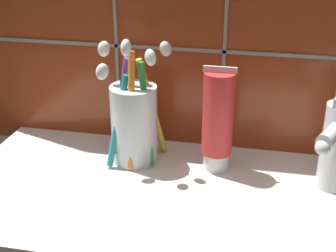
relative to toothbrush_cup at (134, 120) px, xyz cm
name	(u,v)px	position (x,y,z in cm)	size (l,w,h in cm)	color
sink_counter	(195,200)	(10.05, -7.13, -7.35)	(64.18, 29.42, 2.00)	silver
tile_wall_backsplash	(215,12)	(10.05, 7.82, 14.15)	(74.18, 1.72, 44.99)	#933819
toothbrush_cup	(134,120)	(0.00, 0.00, 0.00)	(10.31, 8.88, 18.98)	silver
toothpaste_tube	(218,120)	(11.84, 0.08, 1.13)	(4.44, 4.23, 15.07)	white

